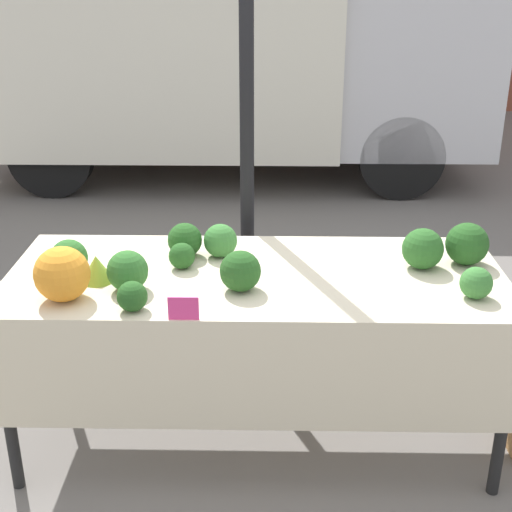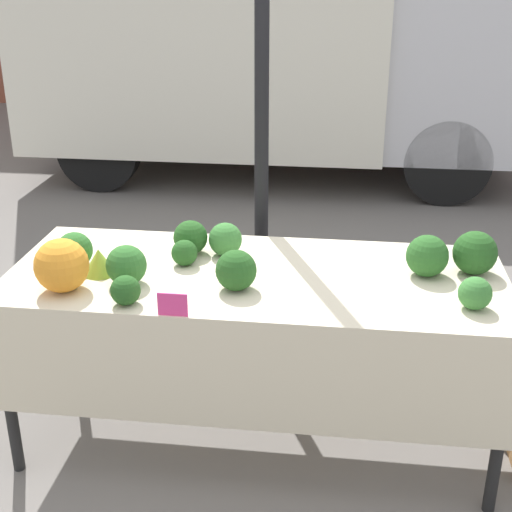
# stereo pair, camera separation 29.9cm
# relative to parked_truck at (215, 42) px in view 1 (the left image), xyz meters

# --- Properties ---
(ground_plane) EXTENTS (40.00, 40.00, 0.00)m
(ground_plane) POSITION_rel_parked_truck_xyz_m (0.48, -4.45, -1.30)
(ground_plane) COLOR slate
(tent_pole) EXTENTS (0.07, 0.07, 2.61)m
(tent_pole) POSITION_rel_parked_truck_xyz_m (0.43, -3.80, 0.01)
(tent_pole) COLOR black
(tent_pole) RESTS_ON ground_plane
(parked_truck) EXTENTS (4.82, 2.14, 2.42)m
(parked_truck) POSITION_rel_parked_truck_xyz_m (0.00, 0.00, 0.00)
(parked_truck) COLOR silver
(parked_truck) RESTS_ON ground_plane
(market_table) EXTENTS (2.12, 0.87, 0.83)m
(market_table) POSITION_rel_parked_truck_xyz_m (0.48, -4.52, -0.56)
(market_table) COLOR beige
(market_table) RESTS_ON ground_plane
(orange_cauliflower) EXTENTS (0.22, 0.22, 0.22)m
(orange_cauliflower) POSITION_rel_parked_truck_xyz_m (-0.26, -4.72, -0.36)
(orange_cauliflower) COLOR orange
(orange_cauliflower) RESTS_ON market_table
(romanesco_head) EXTENTS (0.14, 0.14, 0.11)m
(romanesco_head) POSITION_rel_parked_truck_xyz_m (-0.17, -4.54, -0.41)
(romanesco_head) COLOR #93B238
(romanesco_head) RESTS_ON market_table
(broccoli_head_0) EXTENTS (0.12, 0.12, 0.12)m
(broccoli_head_0) POSITION_rel_parked_truck_xyz_m (0.02, -4.80, -0.41)
(broccoli_head_0) COLOR #23511E
(broccoli_head_0) RESTS_ON market_table
(broccoli_head_1) EXTENTS (0.16, 0.16, 0.16)m
(broccoli_head_1) POSITION_rel_parked_truck_xyz_m (-0.30, -4.48, -0.39)
(broccoli_head_1) COLOR #2D6628
(broccoli_head_1) RESTS_ON market_table
(broccoli_head_2) EXTENTS (0.11, 0.11, 0.11)m
(broccoli_head_2) POSITION_rel_parked_truck_xyz_m (0.17, -4.40, -0.41)
(broccoli_head_2) COLOR #23511E
(broccoli_head_2) RESTS_ON market_table
(broccoli_head_3) EXTENTS (0.15, 0.15, 0.15)m
(broccoli_head_3) POSITION_rel_parked_truck_xyz_m (0.32, -4.27, -0.39)
(broccoli_head_3) COLOR #387533
(broccoli_head_3) RESTS_ON market_table
(broccoli_head_4) EXTENTS (0.17, 0.17, 0.17)m
(broccoli_head_4) POSITION_rel_parked_truck_xyz_m (-0.03, -4.62, -0.38)
(broccoli_head_4) COLOR #2D6628
(broccoli_head_4) RESTS_ON market_table
(broccoli_head_5) EXTENTS (0.13, 0.13, 0.13)m
(broccoli_head_5) POSITION_rel_parked_truck_xyz_m (1.35, -4.67, -0.40)
(broccoli_head_5) COLOR #387533
(broccoli_head_5) RESTS_ON market_table
(broccoli_head_6) EXTENTS (0.15, 0.15, 0.15)m
(broccoli_head_6) POSITION_rel_parked_truck_xyz_m (0.16, -4.27, -0.39)
(broccoli_head_6) COLOR #23511E
(broccoli_head_6) RESTS_ON market_table
(broccoli_head_7) EXTENTS (0.17, 0.17, 0.17)m
(broccoli_head_7) POSITION_rel_parked_truck_xyz_m (0.43, -4.62, -0.38)
(broccoli_head_7) COLOR #23511E
(broccoli_head_7) RESTS_ON market_table
(broccoli_head_8) EXTENTS (0.18, 0.18, 0.18)m
(broccoli_head_8) POSITION_rel_parked_truck_xyz_m (1.20, -4.38, -0.38)
(broccoli_head_8) COLOR #285B23
(broccoli_head_8) RESTS_ON market_table
(broccoli_head_9) EXTENTS (0.19, 0.19, 0.19)m
(broccoli_head_9) POSITION_rel_parked_truck_xyz_m (1.40, -4.33, -0.37)
(broccoli_head_9) COLOR #23511E
(broccoli_head_9) RESTS_ON market_table
(price_sign) EXTENTS (0.11, 0.01, 0.09)m
(price_sign) POSITION_rel_parked_truck_xyz_m (0.22, -4.88, -0.42)
(price_sign) COLOR #E53D84
(price_sign) RESTS_ON market_table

